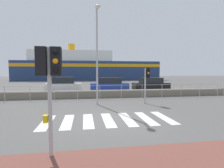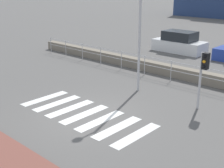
# 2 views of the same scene
# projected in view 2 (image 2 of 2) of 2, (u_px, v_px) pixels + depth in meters

# --- Properties ---
(ground_plane) EXTENTS (160.00, 160.00, 0.00)m
(ground_plane) POSITION_uv_depth(u_px,v_px,m) (87.00, 115.00, 12.63)
(ground_plane) COLOR #565451
(crosswalk) EXTENTS (5.85, 2.40, 0.01)m
(crosswalk) POSITION_uv_depth(u_px,v_px,m) (85.00, 114.00, 12.74)
(crosswalk) COLOR silver
(crosswalk) RESTS_ON ground_plane
(seawall) EXTENTS (23.58, 0.55, 0.62)m
(seawall) POSITION_uv_depth(u_px,v_px,m) (179.00, 73.00, 17.45)
(seawall) COLOR slate
(seawall) RESTS_ON ground_plane
(harbor_fence) EXTENTS (21.26, 0.04, 1.16)m
(harbor_fence) POSITION_uv_depth(u_px,v_px,m) (171.00, 68.00, 16.69)
(harbor_fence) COLOR #B2B2B5
(harbor_fence) RESTS_ON ground_plane
(traffic_light_far) EXTENTS (0.34, 0.32, 2.45)m
(traffic_light_far) POSITION_uv_depth(u_px,v_px,m) (203.00, 68.00, 12.70)
(traffic_light_far) COLOR #B2B2B5
(traffic_light_far) RESTS_ON ground_plane
(streetlamp) EXTENTS (0.32, 1.17, 6.28)m
(streetlamp) POSITION_uv_depth(u_px,v_px,m) (137.00, 11.00, 14.17)
(streetlamp) COLOR #B2B2B5
(streetlamp) RESTS_ON ground_plane
(parked_car_white) EXTENTS (3.98, 1.80, 1.58)m
(parked_car_white) POSITION_uv_depth(u_px,v_px,m) (179.00, 43.00, 23.81)
(parked_car_white) COLOR silver
(parked_car_white) RESTS_ON ground_plane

